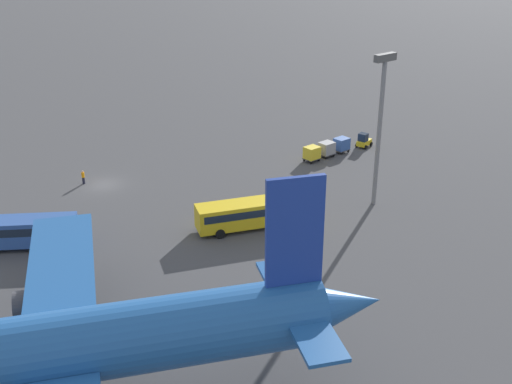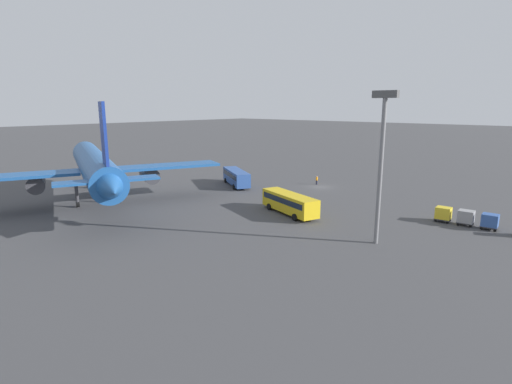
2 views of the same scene
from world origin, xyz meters
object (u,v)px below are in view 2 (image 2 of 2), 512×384
at_px(cargo_cart_blue, 490,221).
at_px(airplane, 95,167).
at_px(worker_person, 317,180).
at_px(cargo_cart_grey, 466,217).
at_px(shuttle_bus_near, 236,176).
at_px(cargo_cart_yellow, 443,213).
at_px(shuttle_bus_far, 289,202).

bearing_deg(cargo_cart_blue, airplane, 26.76).
bearing_deg(worker_person, cargo_cart_grey, 159.94).
xyz_separation_m(shuttle_bus_near, cargo_cart_grey, (-41.96, -0.41, -0.67)).
bearing_deg(cargo_cart_yellow, shuttle_bus_near, 0.40).
height_order(airplane, cargo_cart_yellow, airplane).
bearing_deg(worker_person, shuttle_bus_far, 112.78).
relative_size(shuttle_bus_near, cargo_cart_blue, 5.26).
distance_m(airplane, cargo_cart_grey, 55.58).
bearing_deg(cargo_cart_grey, worker_person, -20.06).
xyz_separation_m(shuttle_bus_far, worker_person, (9.17, -21.83, -0.95)).
distance_m(cargo_cart_grey, cargo_cart_yellow, 2.82).
distance_m(airplane, cargo_cart_blue, 58.09).
bearing_deg(airplane, shuttle_bus_near, -82.70).
xyz_separation_m(airplane, cargo_cart_yellow, (-46.05, -25.89, -4.89)).
distance_m(airplane, shuttle_bus_far, 31.87).
distance_m(shuttle_bus_far, cargo_cart_grey, 23.80).
xyz_separation_m(shuttle_bus_far, cargo_cart_grey, (-21.24, -10.73, -0.63)).
distance_m(shuttle_bus_far, cargo_cart_blue, 26.36).
xyz_separation_m(cargo_cart_blue, cargo_cart_yellow, (5.64, 0.17, 0.00)).
bearing_deg(airplane, cargo_cart_blue, -130.85).
xyz_separation_m(worker_person, cargo_cart_grey, (-30.41, 11.11, 0.32)).
height_order(airplane, shuttle_bus_far, airplane).
relative_size(cargo_cart_blue, cargo_cart_grey, 1.00).
height_order(cargo_cart_blue, cargo_cart_yellow, same).
xyz_separation_m(shuttle_bus_near, cargo_cart_blue, (-44.78, -0.44, -0.67)).
bearing_deg(shuttle_bus_far, shuttle_bus_near, -7.08).
bearing_deg(worker_person, shuttle_bus_near, 44.91).
bearing_deg(shuttle_bus_far, cargo_cart_blue, -136.53).
relative_size(worker_person, cargo_cart_yellow, 0.83).
relative_size(cargo_cart_grey, cargo_cart_yellow, 1.00).
height_order(shuttle_bus_near, cargo_cart_blue, shuttle_bus_near).
xyz_separation_m(worker_person, cargo_cart_yellow, (-27.59, 11.24, 0.32)).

